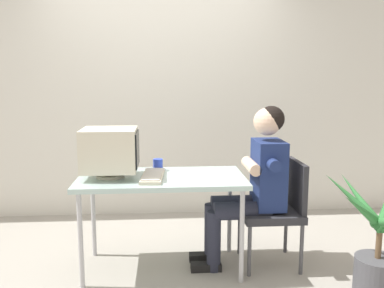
{
  "coord_description": "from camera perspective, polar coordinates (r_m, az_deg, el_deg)",
  "views": [
    {
      "loc": [
        0.01,
        -3.08,
        1.5
      ],
      "look_at": [
        0.23,
        0.0,
        1.0
      ],
      "focal_mm": 38.35,
      "sensor_mm": 36.0,
      "label": 1
    }
  ],
  "objects": [
    {
      "name": "office_chair",
      "position": [
        3.39,
        11.86,
        -8.42
      ],
      "size": [
        0.46,
        0.46,
        0.85
      ],
      "color": "#4C4C51",
      "rests_on": "ground_plane"
    },
    {
      "name": "ground_plane",
      "position": [
        3.43,
        -4.08,
        -16.76
      ],
      "size": [
        12.0,
        12.0,
        0.0
      ],
      "primitive_type": "plane",
      "color": "#9E998E"
    },
    {
      "name": "keyboard",
      "position": [
        3.13,
        -5.48,
        -4.42
      ],
      "size": [
        0.19,
        0.47,
        0.03
      ],
      "color": "beige",
      "rests_on": "desk"
    },
    {
      "name": "wall_back",
      "position": [
        4.49,
        -0.46,
        9.19
      ],
      "size": [
        8.0,
        0.1,
        3.0
      ],
      "primitive_type": "cube",
      "color": "silver",
      "rests_on": "ground_plane"
    },
    {
      "name": "crt_monitor",
      "position": [
        3.16,
        -11.32,
        -0.82
      ],
      "size": [
        0.42,
        0.38,
        0.37
      ],
      "color": "beige",
      "rests_on": "desk"
    },
    {
      "name": "potted_plant",
      "position": [
        3.14,
        24.53,
        -12.46
      ],
      "size": [
        0.74,
        0.86,
        0.92
      ],
      "color": "#4C4C51",
      "rests_on": "ground_plane"
    },
    {
      "name": "desk_mug",
      "position": [
        3.37,
        -4.76,
        -2.88
      ],
      "size": [
        0.08,
        0.09,
        0.1
      ],
      "color": "blue",
      "rests_on": "desk"
    },
    {
      "name": "person_seated",
      "position": [
        3.28,
        8.64,
        -4.89
      ],
      "size": [
        0.73,
        0.55,
        1.29
      ],
      "color": "navy",
      "rests_on": "ground_plane"
    },
    {
      "name": "desk",
      "position": [
        3.19,
        -4.23,
        -5.52
      ],
      "size": [
        1.28,
        0.67,
        0.75
      ],
      "color": "#B7B7BC",
      "rests_on": "ground_plane"
    }
  ]
}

